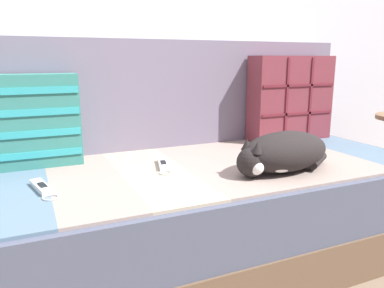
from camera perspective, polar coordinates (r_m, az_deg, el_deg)
name	(u,v)px	position (r m, az deg, el deg)	size (l,w,h in m)	color
ground_plane	(190,270)	(1.57, -0.26, -18.69)	(14.00, 14.00, 0.00)	#7A6651
couch	(180,214)	(1.56, -1.81, -10.54)	(2.10, 0.89, 0.41)	brown
sofa_backrest	(149,94)	(1.80, -6.50, 7.55)	(2.06, 0.14, 0.50)	slate
throw_pillow_quilted	(290,98)	(2.01, 14.75, 6.75)	(0.45, 0.14, 0.43)	brown
throw_pillow_striped	(16,122)	(1.58, -25.25, 3.09)	(0.47, 0.14, 0.36)	#337A70
sleeping_cat	(282,153)	(1.43, 13.55, -1.34)	(0.44, 0.24, 0.15)	black
game_remote_near	(42,188)	(1.30, -21.88, -6.20)	(0.08, 0.20, 0.02)	white
game_remote_far	(163,165)	(1.47, -4.40, -3.16)	(0.09, 0.20, 0.02)	white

